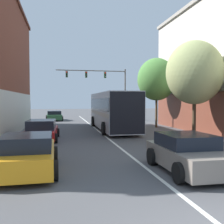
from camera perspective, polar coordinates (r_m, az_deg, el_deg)
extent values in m
cube|color=silver|center=(21.32, -2.60, -4.42)|extent=(0.14, 46.58, 0.01)
cube|color=#B7B2A3|center=(21.05, -20.45, -0.30)|extent=(0.24, 19.83, 3.20)
cube|color=brown|center=(21.33, 18.97, -0.25)|extent=(0.24, 17.68, 3.20)
cube|color=#B7B7BC|center=(22.99, 0.04, 0.40)|extent=(2.58, 11.07, 3.02)
cube|color=black|center=(22.98, 0.04, 1.76)|extent=(2.63, 10.85, 0.97)
cube|color=beige|center=(23.00, 0.04, -0.20)|extent=(2.62, 10.96, 0.30)
cube|color=black|center=(17.62, 3.41, -0.22)|extent=(2.44, 0.08, 2.90)
cylinder|color=black|center=(26.25, -4.11, -2.05)|extent=(0.31, 1.00, 1.00)
cylinder|color=black|center=(26.67, 1.34, -1.97)|extent=(0.31, 1.00, 1.00)
cylinder|color=black|center=(19.49, -1.75, -3.60)|extent=(0.31, 1.00, 1.00)
cylinder|color=black|center=(20.05, 5.48, -3.44)|extent=(0.31, 1.00, 1.00)
cube|color=slate|center=(9.93, 16.35, -9.42)|extent=(1.85, 3.97, 0.68)
cube|color=black|center=(10.04, 15.76, -5.93)|extent=(1.70, 2.06, 0.47)
cylinder|color=black|center=(10.70, 8.63, -9.53)|extent=(0.22, 0.68, 0.67)
cylinder|color=black|center=(11.47, 17.74, -8.80)|extent=(0.22, 0.68, 0.67)
cylinder|color=black|center=(8.49, 14.41, -12.75)|extent=(0.22, 0.68, 0.67)
cube|color=red|center=(17.67, -14.99, -4.47)|extent=(1.98, 4.72, 0.58)
cube|color=black|center=(17.38, -15.09, -2.65)|extent=(1.76, 2.48, 0.59)
cylinder|color=black|center=(19.23, -17.35, -4.40)|extent=(0.24, 0.60, 0.60)
cylinder|color=black|center=(19.05, -11.72, -4.40)|extent=(0.24, 0.60, 0.60)
cylinder|color=black|center=(16.40, -18.78, -5.59)|extent=(0.24, 0.60, 0.60)
cylinder|color=black|center=(16.19, -12.17, -5.61)|extent=(0.24, 0.60, 0.60)
cube|color=#285633|center=(35.05, -12.48, -1.00)|extent=(2.06, 4.54, 0.63)
cube|color=black|center=(34.80, -12.47, -0.13)|extent=(1.81, 2.40, 0.46)
cylinder|color=black|center=(36.43, -14.04, -1.17)|extent=(0.25, 0.61, 0.60)
cylinder|color=black|center=(36.48, -11.04, -1.14)|extent=(0.25, 0.61, 0.60)
cylinder|color=black|center=(33.67, -14.03, -1.46)|extent=(0.25, 0.61, 0.60)
cylinder|color=black|center=(33.72, -10.78, -1.42)|extent=(0.25, 0.61, 0.60)
cube|color=orange|center=(10.01, -17.90, -9.40)|extent=(1.92, 4.15, 0.67)
cube|color=black|center=(9.70, -18.07, -6.23)|extent=(1.74, 2.17, 0.51)
cylinder|color=black|center=(11.41, -22.10, -8.96)|extent=(0.23, 0.66, 0.66)
cylinder|color=black|center=(11.25, -12.32, -9.01)|extent=(0.23, 0.66, 0.66)
cylinder|color=black|center=(8.76, -12.33, -12.31)|extent=(0.23, 0.66, 0.66)
cylinder|color=#514C47|center=(35.30, 2.87, 3.81)|extent=(0.18, 0.18, 6.79)
cylinder|color=#514C47|center=(34.69, -4.51, 8.96)|extent=(9.09, 0.12, 0.12)
cube|color=#234723|center=(34.89, -1.51, 8.07)|extent=(0.28, 0.24, 0.80)
sphere|color=red|center=(34.77, -1.47, 8.50)|extent=(0.18, 0.18, 0.18)
sphere|color=black|center=(34.74, -1.47, 8.09)|extent=(0.18, 0.18, 0.18)
sphere|color=black|center=(34.72, -1.47, 7.69)|extent=(0.18, 0.18, 0.18)
cube|color=#234723|center=(34.56, -5.64, 8.11)|extent=(0.28, 0.24, 0.80)
sphere|color=red|center=(34.43, -5.62, 8.55)|extent=(0.18, 0.18, 0.18)
sphere|color=black|center=(34.41, -5.62, 8.14)|extent=(0.18, 0.18, 0.18)
sphere|color=black|center=(34.38, -5.61, 7.73)|extent=(0.18, 0.18, 0.18)
cube|color=#234723|center=(34.40, -9.83, 8.11)|extent=(0.28, 0.24, 0.80)
sphere|color=red|center=(34.28, -9.82, 8.55)|extent=(0.18, 0.18, 0.18)
sphere|color=black|center=(34.25, -9.82, 8.14)|extent=(0.18, 0.18, 0.18)
sphere|color=black|center=(34.23, -9.82, 7.73)|extent=(0.18, 0.18, 0.18)
cylinder|color=#3D2D1E|center=(18.36, 17.44, -1.26)|extent=(0.24, 0.24, 2.80)
ellipsoid|color=#99A366|center=(18.42, 17.56, 8.19)|extent=(3.84, 3.45, 4.22)
cylinder|color=#4C3823|center=(25.53, 9.63, 0.10)|extent=(0.21, 0.21, 3.05)
ellipsoid|color=#4C843D|center=(25.59, 9.68, 7.03)|extent=(3.69, 3.32, 4.06)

